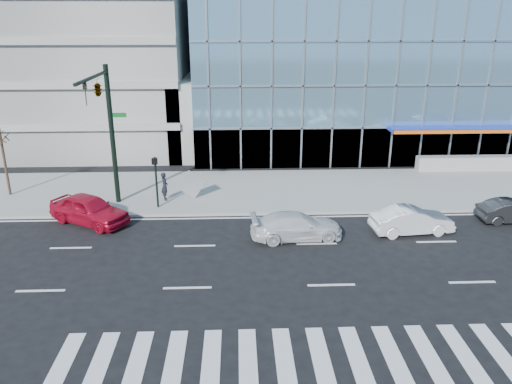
% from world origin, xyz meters
% --- Properties ---
extents(ground, '(160.00, 160.00, 0.00)m').
position_xyz_m(ground, '(0.00, 0.00, 0.00)').
color(ground, black).
rests_on(ground, ground).
extents(sidewalk, '(120.00, 8.00, 0.15)m').
position_xyz_m(sidewalk, '(0.00, 8.00, 0.07)').
color(sidewalk, gray).
rests_on(sidewalk, ground).
extents(theatre_building, '(42.00, 26.00, 15.00)m').
position_xyz_m(theatre_building, '(14.00, 26.00, 7.50)').
color(theatre_building, '#74A6C2').
rests_on(theatre_building, ground).
extents(parking_garage, '(24.00, 24.00, 20.00)m').
position_xyz_m(parking_garage, '(-20.00, 26.00, 10.00)').
color(parking_garage, gray).
rests_on(parking_garage, ground).
extents(ramp_block, '(6.00, 8.00, 6.00)m').
position_xyz_m(ramp_block, '(-6.00, 18.00, 3.00)').
color(ramp_block, gray).
rests_on(ramp_block, ground).
extents(traffic_signal, '(1.14, 5.74, 8.00)m').
position_xyz_m(traffic_signal, '(-11.00, 4.57, 6.16)').
color(traffic_signal, black).
rests_on(traffic_signal, sidewalk).
extents(ped_signal_post, '(0.30, 0.33, 3.00)m').
position_xyz_m(ped_signal_post, '(-8.50, 4.94, 2.14)').
color(ped_signal_post, black).
rests_on(ped_signal_post, sidewalk).
extents(street_tree_near, '(1.10, 1.10, 4.23)m').
position_xyz_m(street_tree_near, '(-18.00, 7.50, 3.78)').
color(street_tree_near, '#332319').
rests_on(street_tree_near, sidewalk).
extents(white_suv, '(4.78, 2.30, 1.34)m').
position_xyz_m(white_suv, '(-0.93, 0.71, 0.67)').
color(white_suv, silver).
rests_on(white_suv, ground).
extents(white_sedan, '(4.33, 1.92, 1.38)m').
position_xyz_m(white_sedan, '(5.07, 1.15, 0.69)').
color(white_sedan, silver).
rests_on(white_sedan, ground).
extents(red_sedan, '(4.93, 3.95, 1.58)m').
position_xyz_m(red_sedan, '(-11.88, 3.10, 0.79)').
color(red_sedan, '#B20D27').
rests_on(red_sedan, ground).
extents(pedestrian, '(0.58, 0.72, 1.71)m').
position_xyz_m(pedestrian, '(-8.24, 6.21, 1.00)').
color(pedestrian, black).
rests_on(pedestrian, sidewalk).
extents(tilted_panel, '(1.77, 0.54, 1.82)m').
position_xyz_m(tilted_panel, '(-6.62, 6.34, 1.06)').
color(tilted_panel, '#A6A6A6').
rests_on(tilted_panel, sidewalk).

